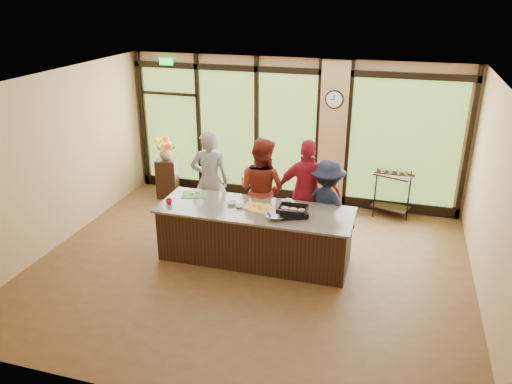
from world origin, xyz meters
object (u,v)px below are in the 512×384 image
Objects in this scene: roasting_pan at (292,213)px; bar_cart at (393,188)px; cook_left at (210,181)px; cook_right at (327,206)px; flower_stand at (168,178)px; island_base at (255,235)px.

roasting_pan reaches higher than bar_cart.
cook_left is 4.27× the size of roasting_pan.
bar_cart is at bearing 35.80° from roasting_pan.
cook_right is 0.92m from roasting_pan.
cook_left is 2.27× the size of flower_stand.
roasting_pan reaches higher than flower_stand.
cook_left is 2.20m from cook_right.
cook_right is 3.56× the size of roasting_pan.
flower_stand is at bearing -156.98° from bar_cart.
cook_right is (2.19, -0.13, -0.16)m from cook_left.
island_base is 0.83m from roasting_pan.
roasting_pan is at bearing -6.47° from island_base.
cook_left reaches higher than flower_stand.
cook_right is at bearing 34.03° from island_base.
cook_right is at bearing -102.53° from bar_cart.
island_base is 3.20× the size of bar_cart.
cook_right is 1.90× the size of flower_stand.
bar_cart reaches higher than island_base.
bar_cart is (3.23, 1.60, -0.39)m from cook_left.
roasting_pan is at bearing 83.51° from cook_right.
cook_left is (-1.11, 0.85, 0.53)m from island_base.
bar_cart is (4.72, 0.36, 0.16)m from flower_stand.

